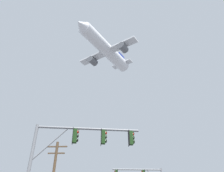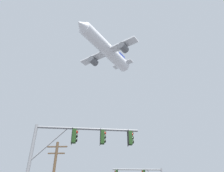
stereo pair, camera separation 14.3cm
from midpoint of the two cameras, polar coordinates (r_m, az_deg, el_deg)
signal_pole_near at (r=14.36m, az=-9.83°, el=-15.94°), size 6.77×1.21×6.60m
airplane at (r=52.22m, az=-1.64°, el=9.61°), size 14.39×18.64×5.57m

